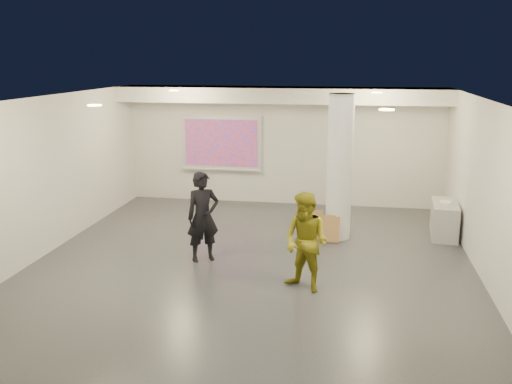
% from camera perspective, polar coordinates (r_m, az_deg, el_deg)
% --- Properties ---
extents(floor, '(8.00, 9.00, 0.01)m').
position_cam_1_polar(floor, '(10.62, -0.37, -7.07)').
color(floor, '#34363B').
rests_on(floor, ground).
extents(ceiling, '(8.00, 9.00, 0.01)m').
position_cam_1_polar(ceiling, '(9.97, -0.39, 9.30)').
color(ceiling, white).
rests_on(ceiling, floor).
extents(wall_back, '(8.00, 0.01, 3.00)m').
position_cam_1_polar(wall_back, '(14.57, 2.73, 4.63)').
color(wall_back, silver).
rests_on(wall_back, floor).
extents(wall_front, '(8.00, 0.01, 3.00)m').
position_cam_1_polar(wall_front, '(5.99, -8.01, -8.37)').
color(wall_front, silver).
rests_on(wall_front, floor).
extents(wall_left, '(0.01, 9.00, 3.00)m').
position_cam_1_polar(wall_left, '(11.57, -20.29, 1.53)').
color(wall_left, silver).
rests_on(wall_left, floor).
extents(wall_right, '(0.01, 9.00, 3.00)m').
position_cam_1_polar(wall_right, '(10.29, 22.12, -0.02)').
color(wall_right, silver).
rests_on(wall_right, floor).
extents(soffit_band, '(8.00, 1.10, 0.36)m').
position_cam_1_polar(soffit_band, '(13.88, 2.51, 9.69)').
color(soffit_band, silver).
rests_on(soffit_band, ceiling).
extents(downlight_nw, '(0.22, 0.22, 0.02)m').
position_cam_1_polar(downlight_nw, '(12.93, -8.19, 10.01)').
color(downlight_nw, '#FFD882').
rests_on(downlight_nw, ceiling).
extents(downlight_ne, '(0.22, 0.22, 0.02)m').
position_cam_1_polar(downlight_ne, '(12.32, 11.99, 9.70)').
color(downlight_ne, '#FFD882').
rests_on(downlight_ne, ceiling).
extents(downlight_sw, '(0.22, 0.22, 0.02)m').
position_cam_1_polar(downlight_sw, '(9.21, -15.85, 8.34)').
color(downlight_sw, '#FFD882').
rests_on(downlight_sw, ceiling).
extents(downlight_se, '(0.22, 0.22, 0.02)m').
position_cam_1_polar(downlight_se, '(8.34, 12.94, 8.03)').
color(downlight_se, '#FFD882').
rests_on(downlight_se, ceiling).
extents(column, '(0.52, 0.52, 3.00)m').
position_cam_1_polar(column, '(11.80, 8.36, 2.44)').
color(column, white).
rests_on(column, floor).
extents(projection_screen, '(2.10, 0.13, 1.42)m').
position_cam_1_polar(projection_screen, '(14.80, -3.48, 4.87)').
color(projection_screen, silver).
rests_on(projection_screen, wall_back).
extents(credenza, '(0.61, 1.27, 0.72)m').
position_cam_1_polar(credenza, '(12.69, 18.32, -2.62)').
color(credenza, '#9A9C9E').
rests_on(credenza, floor).
extents(papers_stack, '(0.30, 0.35, 0.02)m').
position_cam_1_polar(papers_stack, '(12.64, 18.44, -0.97)').
color(papers_stack, silver).
rests_on(papers_stack, credenza).
extents(cardboard_back, '(0.61, 0.42, 0.62)m').
position_cam_1_polar(cardboard_back, '(11.84, 5.43, -3.37)').
color(cardboard_back, '#9B7041').
rests_on(cardboard_back, floor).
extents(cardboard_front, '(0.51, 0.22, 0.55)m').
position_cam_1_polar(cardboard_front, '(11.80, 7.13, -3.65)').
color(cardboard_front, '#9B7041').
rests_on(cardboard_front, floor).
extents(woman, '(0.73, 0.66, 1.68)m').
position_cam_1_polar(woman, '(10.54, -5.32, -2.49)').
color(woman, black).
rests_on(woman, floor).
extents(man, '(0.99, 0.93, 1.62)m').
position_cam_1_polar(man, '(9.20, 5.03, -5.02)').
color(man, olive).
rests_on(man, floor).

